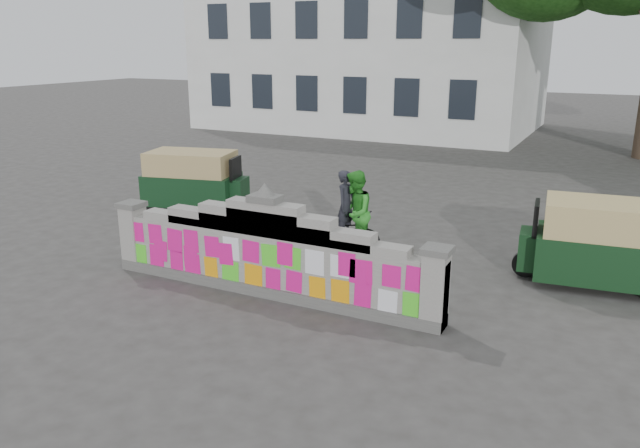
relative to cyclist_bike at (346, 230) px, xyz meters
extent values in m
plane|color=#383533|center=(-0.23, -2.84, -0.44)|extent=(100.00, 100.00, 0.00)
cube|color=#4C4C49|center=(-0.23, -2.84, -0.34)|extent=(6.40, 0.42, 0.20)
cube|color=gray|center=(-0.23, -2.84, 0.16)|extent=(6.40, 0.32, 1.00)
cube|color=gray|center=(-0.23, -2.84, 0.73)|extent=(5.20, 0.32, 0.14)
cube|color=gray|center=(-0.23, -2.84, 0.80)|extent=(4.00, 0.32, 0.28)
cube|color=gray|center=(-0.23, -2.84, 0.88)|extent=(2.60, 0.32, 0.44)
cube|color=gray|center=(-0.23, -2.84, 0.95)|extent=(1.40, 0.32, 0.58)
cube|color=#4C4C49|center=(-0.23, -2.84, 1.30)|extent=(0.55, 0.36, 0.12)
cone|color=#4C4C49|center=(-0.23, -2.84, 1.46)|extent=(0.36, 0.36, 0.22)
cube|color=gray|center=(-3.25, -2.84, 0.18)|extent=(0.36, 0.40, 1.24)
cube|color=#4C4C49|center=(-3.25, -2.84, 0.84)|extent=(0.44, 0.44, 0.10)
cube|color=gray|center=(2.79, -2.84, 0.18)|extent=(0.36, 0.40, 1.24)
cube|color=#4C4C49|center=(2.79, -2.84, 0.84)|extent=(0.44, 0.44, 0.10)
cube|color=silver|center=(-7.23, 19.16, 3.56)|extent=(16.00, 10.00, 8.00)
imported|color=black|center=(0.00, 0.00, 0.00)|extent=(1.70, 0.72, 0.87)
imported|color=#22222A|center=(0.00, 0.00, 0.30)|extent=(0.40, 0.57, 1.48)
imported|color=green|center=(0.27, -0.15, 0.45)|extent=(0.88, 1.01, 1.77)
cube|color=black|center=(-5.06, 1.29, 0.11)|extent=(2.61, 1.81, 0.79)
cube|color=tan|center=(-5.06, 1.29, 0.80)|extent=(2.41, 1.71, 0.59)
cube|color=black|center=(-3.85, 1.58, 0.11)|extent=(0.64, 0.79, 0.69)
cube|color=black|center=(-3.85, 1.58, 0.70)|extent=(0.24, 0.69, 0.59)
cylinder|color=black|center=(-3.76, 1.60, -0.19)|extent=(0.51, 0.23, 0.50)
cylinder|color=black|center=(-5.80, 0.56, -0.19)|extent=(0.51, 0.23, 0.50)
cylinder|color=black|center=(-6.06, 1.62, -0.19)|extent=(0.51, 0.23, 0.50)
cube|color=black|center=(5.05, 0.26, 0.12)|extent=(2.56, 1.57, 0.81)
cube|color=tan|center=(5.05, 0.26, 0.83)|extent=(2.35, 1.50, 0.61)
cube|color=black|center=(3.80, 0.12, 0.12)|extent=(0.58, 0.76, 0.71)
cube|color=black|center=(3.80, 0.12, 0.73)|extent=(0.16, 0.71, 0.61)
cylinder|color=black|center=(3.70, 0.11, -0.18)|extent=(0.52, 0.18, 0.51)
camera|label=1|loc=(5.21, -11.55, 3.86)|focal=35.00mm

